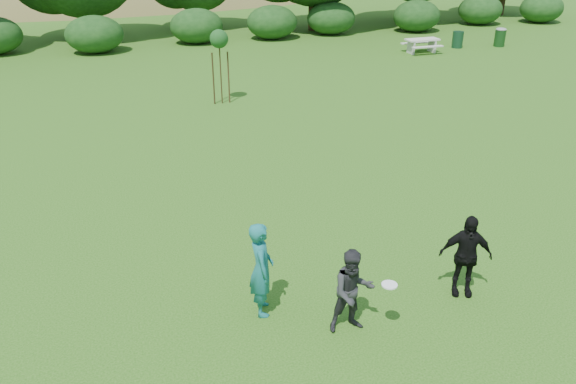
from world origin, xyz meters
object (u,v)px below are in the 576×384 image
Objects in this scene: player_teal at (261,269)px; trash_can_near at (458,40)px; player_black at (465,255)px; sapling at (219,41)px; player_grey at (353,291)px; picnic_table at (422,43)px; trash_can_lidded at (500,37)px.

player_teal is 25.96m from trash_can_near.
sapling reaches higher than player_black.
sapling is at bearing 91.26° from player_grey.
picnic_table is (-2.65, -0.62, 0.07)m from trash_can_near.
player_teal is 27.37m from trash_can_lidded.
sapling is 1.58× the size of picnic_table.
player_teal reaches higher than trash_can_lidded.
picnic_table is (14.37, 18.97, -0.39)m from player_teal.
trash_can_lidded is (5.16, 0.19, 0.02)m from picnic_table.
player_black is at bearing -90.47° from player_teal.
player_black is (3.79, -0.65, -0.08)m from player_teal.
trash_can_near is (17.03, 19.59, -0.46)m from player_teal.
sapling is 2.71× the size of trash_can_lidded.
player_grey is 23.82m from picnic_table.
trash_can_lidded is (17.47, 6.04, -1.88)m from sapling.
sapling is at bearing -154.58° from picnic_table.
player_grey is 0.88× the size of picnic_table.
player_black is 13.97m from sapling.
player_black reaches higher than picnic_table.
picnic_table is 5.17m from trash_can_lidded.
picnic_table is at bearing -166.95° from trash_can_near.
player_black reaches higher than player_grey.
player_teal is at bearing 148.38° from player_grey.
player_teal is 1.74× the size of trash_can_lidded.
trash_can_lidded is at bearing 19.07° from sapling.
player_black is at bearing -123.19° from trash_can_near.
player_teal is at bearing -98.95° from sapling.
trash_can_near is 0.32× the size of sapling.
trash_can_near is 0.50× the size of picnic_table.
sapling is at bearing -156.63° from trash_can_near.
player_grey is at bearing -116.63° from player_teal.
player_grey is 14.20m from sapling.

